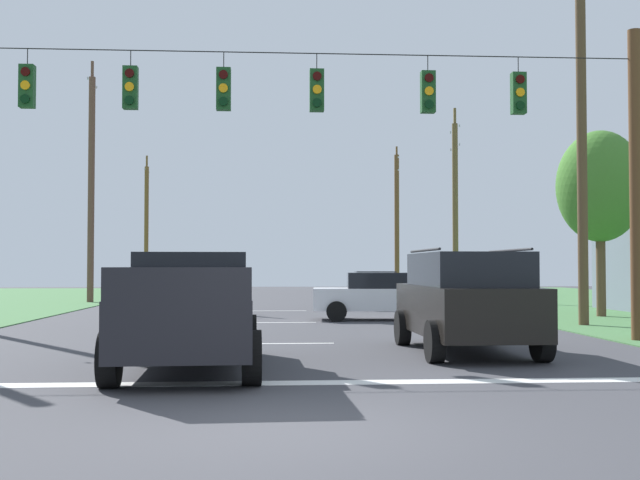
{
  "coord_description": "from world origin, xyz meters",
  "views": [
    {
      "loc": [
        -0.19,
        -8.34,
        1.71
      ],
      "look_at": [
        0.87,
        8.28,
        2.27
      ],
      "focal_mm": 44.58,
      "sensor_mm": 36.0,
      "label": 1
    }
  ],
  "objects_px": {
    "pickup_truck": "(190,311)",
    "utility_pole_near_left": "(397,220)",
    "suv_black": "(466,299)",
    "utility_pole_distant_right": "(91,186)",
    "distant_car_crossing_white": "(380,295)",
    "overhead_signal_span": "(272,157)",
    "distant_car_oncoming": "(375,289)",
    "utility_pole_distant_left": "(146,226)",
    "distant_car_far_parked": "(190,292)",
    "utility_pole_mid_right": "(582,131)",
    "utility_pole_far_right": "(455,206)",
    "tree_roadside_right": "(600,187)"
  },
  "relations": [
    {
      "from": "distant_car_oncoming",
      "to": "utility_pole_far_right",
      "type": "distance_m",
      "value": 8.5
    },
    {
      "from": "tree_roadside_right",
      "to": "overhead_signal_span",
      "type": "bearing_deg",
      "value": -142.53
    },
    {
      "from": "utility_pole_mid_right",
      "to": "utility_pole_near_left",
      "type": "xyz_separation_m",
      "value": [
        -0.12,
        32.81,
        -0.66
      ]
    },
    {
      "from": "distant_car_oncoming",
      "to": "utility_pole_distant_right",
      "type": "height_order",
      "value": "utility_pole_distant_right"
    },
    {
      "from": "pickup_truck",
      "to": "distant_car_far_parked",
      "type": "distance_m",
      "value": 15.94
    },
    {
      "from": "utility_pole_far_right",
      "to": "distant_car_crossing_white",
      "type": "bearing_deg",
      "value": -112.88
    },
    {
      "from": "suv_black",
      "to": "pickup_truck",
      "type": "bearing_deg",
      "value": -157.22
    },
    {
      "from": "distant_car_oncoming",
      "to": "tree_roadside_right",
      "type": "relative_size",
      "value": 0.69
    },
    {
      "from": "suv_black",
      "to": "utility_pole_distant_left",
      "type": "height_order",
      "value": "utility_pole_distant_left"
    },
    {
      "from": "utility_pole_near_left",
      "to": "utility_pole_distant_left",
      "type": "xyz_separation_m",
      "value": [
        -17.48,
        0.31,
        -0.51
      ]
    },
    {
      "from": "suv_black",
      "to": "utility_pole_near_left",
      "type": "relative_size",
      "value": 0.47
    },
    {
      "from": "pickup_truck",
      "to": "suv_black",
      "type": "relative_size",
      "value": 1.14
    },
    {
      "from": "utility_pole_mid_right",
      "to": "utility_pole_distant_right",
      "type": "bearing_deg",
      "value": 137.66
    },
    {
      "from": "distant_car_oncoming",
      "to": "utility_pole_near_left",
      "type": "xyz_separation_m",
      "value": [
        4.54,
        22.19,
        4.23
      ]
    },
    {
      "from": "tree_roadside_right",
      "to": "suv_black",
      "type": "bearing_deg",
      "value": -124.38
    },
    {
      "from": "pickup_truck",
      "to": "utility_pole_far_right",
      "type": "xyz_separation_m",
      "value": [
        10.55,
        25.49,
        3.78
      ]
    },
    {
      "from": "utility_pole_near_left",
      "to": "utility_pole_distant_left",
      "type": "relative_size",
      "value": 1.08
    },
    {
      "from": "distant_car_far_parked",
      "to": "utility_pole_mid_right",
      "type": "relative_size",
      "value": 0.37
    },
    {
      "from": "utility_pole_far_right",
      "to": "utility_pole_distant_left",
      "type": "xyz_separation_m",
      "value": [
        -17.75,
        16.72,
        -0.24
      ]
    },
    {
      "from": "utility_pole_far_right",
      "to": "utility_pole_near_left",
      "type": "relative_size",
      "value": 0.94
    },
    {
      "from": "overhead_signal_span",
      "to": "distant_car_oncoming",
      "type": "bearing_deg",
      "value": 74.14
    },
    {
      "from": "utility_pole_mid_right",
      "to": "utility_pole_far_right",
      "type": "xyz_separation_m",
      "value": [
        0.15,
        16.4,
        -0.93
      ]
    },
    {
      "from": "utility_pole_far_right",
      "to": "distant_car_far_parked",
      "type": "bearing_deg",
      "value": -141.5
    },
    {
      "from": "overhead_signal_span",
      "to": "utility_pole_far_right",
      "type": "height_order",
      "value": "utility_pole_far_right"
    },
    {
      "from": "distant_car_oncoming",
      "to": "utility_pole_distant_left",
      "type": "bearing_deg",
      "value": 119.89
    },
    {
      "from": "utility_pole_distant_left",
      "to": "tree_roadside_right",
      "type": "height_order",
      "value": "utility_pole_distant_left"
    },
    {
      "from": "suv_black",
      "to": "utility_pole_distant_left",
      "type": "distance_m",
      "value": 42.04
    },
    {
      "from": "utility_pole_near_left",
      "to": "distant_car_oncoming",
      "type": "bearing_deg",
      "value": -101.57
    },
    {
      "from": "pickup_truck",
      "to": "distant_car_far_parked",
      "type": "height_order",
      "value": "pickup_truck"
    },
    {
      "from": "distant_car_oncoming",
      "to": "utility_pole_far_right",
      "type": "xyz_separation_m",
      "value": [
        4.82,
        5.78,
        3.96
      ]
    },
    {
      "from": "suv_black",
      "to": "utility_pole_distant_right",
      "type": "distance_m",
      "value": 26.49
    },
    {
      "from": "utility_pole_mid_right",
      "to": "suv_black",
      "type": "bearing_deg",
      "value": -126.93
    },
    {
      "from": "overhead_signal_span",
      "to": "distant_car_crossing_white",
      "type": "distance_m",
      "value": 9.12
    },
    {
      "from": "distant_car_crossing_white",
      "to": "distant_car_far_parked",
      "type": "bearing_deg",
      "value": 149.52
    },
    {
      "from": "distant_car_far_parked",
      "to": "pickup_truck",
      "type": "bearing_deg",
      "value": -84.41
    },
    {
      "from": "suv_black",
      "to": "utility_pole_mid_right",
      "type": "xyz_separation_m",
      "value": [
        5.19,
        6.9,
        4.62
      ]
    },
    {
      "from": "pickup_truck",
      "to": "distant_car_oncoming",
      "type": "height_order",
      "value": "pickup_truck"
    },
    {
      "from": "distant_car_oncoming",
      "to": "tree_roadside_right",
      "type": "xyz_separation_m",
      "value": [
        6.84,
        -6.77,
        3.64
      ]
    },
    {
      "from": "pickup_truck",
      "to": "utility_pole_distant_left",
      "type": "relative_size",
      "value": 0.58
    },
    {
      "from": "suv_black",
      "to": "tree_roadside_right",
      "type": "xyz_separation_m",
      "value": [
        7.36,
        10.76,
        3.37
      ]
    },
    {
      "from": "overhead_signal_span",
      "to": "utility_pole_near_left",
      "type": "height_order",
      "value": "utility_pole_near_left"
    },
    {
      "from": "suv_black",
      "to": "distant_car_oncoming",
      "type": "height_order",
      "value": "suv_black"
    },
    {
      "from": "suv_black",
      "to": "distant_car_crossing_white",
      "type": "distance_m",
      "value": 9.89
    },
    {
      "from": "suv_black",
      "to": "utility_pole_near_left",
      "type": "height_order",
      "value": "utility_pole_near_left"
    },
    {
      "from": "utility_pole_distant_right",
      "to": "utility_pole_mid_right",
      "type": "bearing_deg",
      "value": -42.34
    },
    {
      "from": "utility_pole_mid_right",
      "to": "utility_pole_distant_left",
      "type": "distance_m",
      "value": 37.52
    },
    {
      "from": "distant_car_oncoming",
      "to": "utility_pole_distant_right",
      "type": "relative_size",
      "value": 0.38
    },
    {
      "from": "suv_black",
      "to": "utility_pole_near_left",
      "type": "xyz_separation_m",
      "value": [
        5.06,
        39.72,
        3.96
      ]
    },
    {
      "from": "distant_car_oncoming",
      "to": "utility_pole_near_left",
      "type": "bearing_deg",
      "value": 78.43
    },
    {
      "from": "pickup_truck",
      "to": "utility_pole_near_left",
      "type": "bearing_deg",
      "value": 76.22
    }
  ]
}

